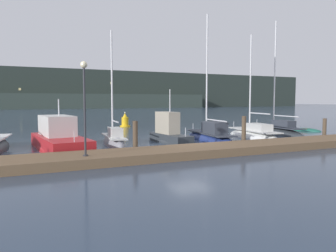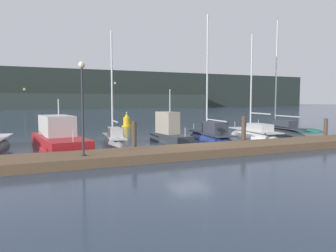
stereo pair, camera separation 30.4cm
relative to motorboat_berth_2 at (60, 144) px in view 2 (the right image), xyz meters
The scene contains 15 objects.
ground_plane 8.03m from the motorboat_berth_2, 21.88° to the right, with size 400.00×400.00×0.00m, color #2D3D51.
dock 9.04m from the motorboat_berth_2, 34.59° to the right, with size 30.29×2.80×0.45m, color brown.
mooring_pile_1 5.10m from the motorboat_berth_2, 43.45° to the right, with size 0.28×0.28×1.88m, color #4C3D2D.
mooring_pile_2 11.75m from the motorboat_berth_2, 17.26° to the right, with size 0.28×0.28×1.99m, color #4C3D2D.
mooring_pile_3 19.07m from the motorboat_berth_2, 10.53° to the right, with size 0.28×0.28×1.67m, color #4C3D2D.
motorboat_berth_2 is the anchor object (origin of this frame).
sailboat_berth_3 3.74m from the motorboat_berth_2, 13.20° to the left, with size 1.73×5.45×8.58m.
motorboat_berth_4 7.53m from the motorboat_berth_2, ahead, with size 1.76×4.73×4.37m.
sailboat_berth_5 10.91m from the motorboat_berth_2, ahead, with size 2.61×7.22×10.19m.
sailboat_berth_6 14.97m from the motorboat_berth_2, ahead, with size 2.67×7.22×8.93m.
sailboat_berth_7 19.00m from the motorboat_berth_2, ahead, with size 2.15×6.86×10.71m.
channel_buoy 17.44m from the motorboat_berth_2, 59.46° to the left, with size 1.16×1.16×1.72m.
dock_lamppost 6.36m from the motorboat_berth_2, 84.83° to the right, with size 0.32×0.32×4.36m.
hillside_backdrop 111.27m from the motorboat_berth_2, 86.86° to the left, with size 240.00×23.00×14.68m.
rowboat_adrift 23.90m from the motorboat_berth_2, ahead, with size 1.87×3.23×0.56m.
Camera 2 is at (-9.50, -17.98, 3.03)m, focal length 35.00 mm.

